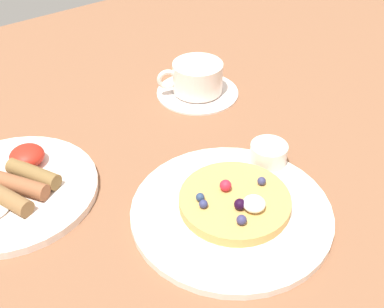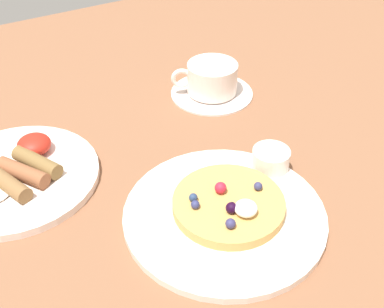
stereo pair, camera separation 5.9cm
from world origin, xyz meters
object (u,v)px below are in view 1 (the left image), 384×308
object	(u,v)px
breakfast_plate	(12,190)
coffee_cup	(197,77)
pancake_plate	(231,212)
coffee_saucer	(198,92)
syrup_ramekin	(269,153)

from	to	relation	value
breakfast_plate	coffee_cup	world-z (taller)	coffee_cup
breakfast_plate	coffee_cup	distance (m)	0.37
coffee_cup	pancake_plate	bearing A→B (deg)	-118.99
breakfast_plate	coffee_saucer	size ratio (longest dim) A/B	1.60
syrup_ramekin	pancake_plate	bearing A→B (deg)	-157.97
coffee_saucer	syrup_ramekin	bearing A→B (deg)	-101.18
coffee_cup	coffee_saucer	bearing A→B (deg)	-23.64
breakfast_plate	syrup_ramekin	bearing A→B (deg)	-27.85
syrup_ramekin	coffee_cup	size ratio (longest dim) A/B	0.47
pancake_plate	coffee_cup	distance (m)	0.31
syrup_ramekin	coffee_saucer	size ratio (longest dim) A/B	0.36
pancake_plate	coffee_cup	xyz separation A→B (m)	(0.15, 0.27, 0.03)
coffee_saucer	coffee_cup	xyz separation A→B (m)	(-0.00, 0.00, 0.03)
pancake_plate	breakfast_plate	bearing A→B (deg)	135.29
syrup_ramekin	breakfast_plate	size ratio (longest dim) A/B	0.23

